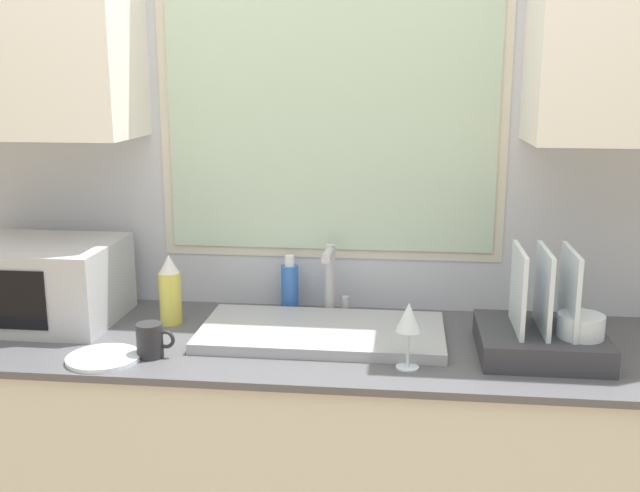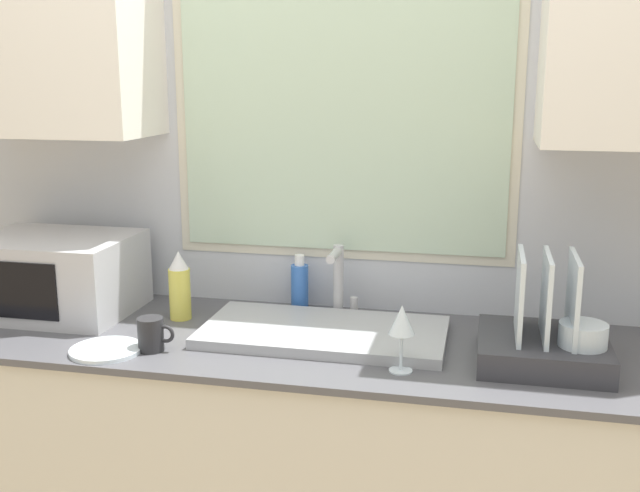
{
  "view_description": "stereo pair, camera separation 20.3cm",
  "coord_description": "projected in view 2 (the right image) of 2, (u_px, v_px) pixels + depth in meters",
  "views": [
    {
      "loc": [
        0.24,
        -1.68,
        1.65
      ],
      "look_at": [
        0.01,
        0.28,
        1.2
      ],
      "focal_mm": 42.0,
      "sensor_mm": 36.0,
      "label": 1
    },
    {
      "loc": [
        0.44,
        -1.65,
        1.65
      ],
      "look_at": [
        0.01,
        0.28,
        1.2
      ],
      "focal_mm": 42.0,
      "sensor_mm": 36.0,
      "label": 2
    }
  ],
  "objects": [
    {
      "name": "microwave",
      "position": [
        55.0,
        274.0,
        2.35
      ],
      "size": [
        0.49,
        0.37,
        0.24
      ],
      "color": "#B2B2B7",
      "rests_on": "countertop"
    },
    {
      "name": "faucet",
      "position": [
        339.0,
        276.0,
        2.3
      ],
      "size": [
        0.08,
        0.14,
        0.22
      ],
      "color": "#B7B7BC",
      "rests_on": "countertop"
    },
    {
      "name": "small_plate",
      "position": [
        106.0,
        350.0,
        2.03
      ],
      "size": [
        0.19,
        0.19,
        0.01
      ],
      "color": "silver",
      "rests_on": "countertop"
    },
    {
      "name": "wall_back",
      "position": [
        341.0,
        150.0,
        2.29
      ],
      "size": [
        6.0,
        0.38,
        2.6
      ],
      "color": "silver",
      "rests_on": "ground_plane"
    },
    {
      "name": "countertop",
      "position": [
        320.0,
        485.0,
        2.23
      ],
      "size": [
        2.39,
        0.65,
        0.92
      ],
      "color": "beige",
      "rests_on": "ground_plane"
    },
    {
      "name": "mug_near_sink",
      "position": [
        151.0,
        334.0,
        2.03
      ],
      "size": [
        0.1,
        0.07,
        0.09
      ],
      "color": "#262628",
      "rests_on": "countertop"
    },
    {
      "name": "soap_bottle",
      "position": [
        300.0,
        286.0,
        2.37
      ],
      "size": [
        0.06,
        0.06,
        0.18
      ],
      "color": "blue",
      "rests_on": "countertop"
    },
    {
      "name": "sink_basin",
      "position": [
        324.0,
        332.0,
        2.14
      ],
      "size": [
        0.69,
        0.36,
        0.03
      ],
      "color": "#9EA0A5",
      "rests_on": "countertop"
    },
    {
      "name": "dish_rack",
      "position": [
        546.0,
        339.0,
        1.93
      ],
      "size": [
        0.33,
        0.32,
        0.29
      ],
      "color": "#333338",
      "rests_on": "countertop"
    },
    {
      "name": "wine_glass",
      "position": [
        402.0,
        322.0,
        1.87
      ],
      "size": [
        0.07,
        0.07,
        0.18
      ],
      "color": "silver",
      "rests_on": "countertop"
    },
    {
      "name": "spray_bottle",
      "position": [
        180.0,
        286.0,
        2.28
      ],
      "size": [
        0.07,
        0.07,
        0.21
      ],
      "color": "#D8CC4C",
      "rests_on": "countertop"
    }
  ]
}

